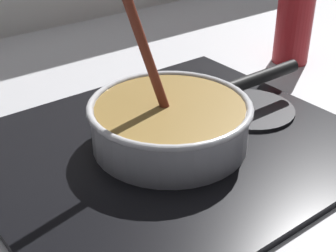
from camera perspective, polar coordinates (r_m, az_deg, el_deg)
The scene contains 6 objects.
ground at distance 0.68m, azimuth 6.89°, elevation -8.83°, with size 2.40×1.60×0.04m, color #B7B7BC.
hob_plate at distance 0.75m, azimuth -0.00°, elevation -2.56°, with size 0.56×0.48×0.01m, color black.
burner_ring at distance 0.74m, azimuth -0.00°, elevation -1.91°, with size 0.16×0.16×0.01m, color #592D0C.
spare_burner at distance 0.85m, azimuth 9.60°, elevation 1.93°, with size 0.15×0.15×0.01m, color #262628.
cooking_pan at distance 0.72m, azimuth 0.11°, elevation 0.47°, with size 0.40×0.24×0.32m.
sauce_bottle at distance 1.07m, azimuth 14.56°, elevation 11.91°, with size 0.08×0.08×0.22m.
Camera 1 is at (-0.39, -0.37, 0.40)m, focal length 52.20 mm.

